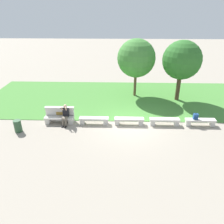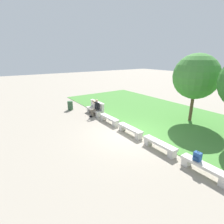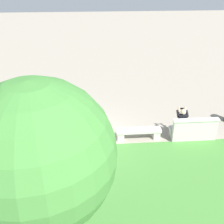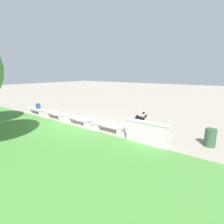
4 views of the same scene
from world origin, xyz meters
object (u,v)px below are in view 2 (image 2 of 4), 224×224
(bench_mid, at_px, (130,130))
(tree_left_background, at_px, (196,77))
(bench_far, at_px, (159,145))
(person_photographer, at_px, (95,107))
(backpack, at_px, (197,157))
(bench_end, at_px, (204,168))
(trash_bin, at_px, (70,106))
(bench_near, at_px, (109,119))
(bench_main, at_px, (94,111))

(bench_mid, distance_m, tree_left_background, 5.80)
(bench_far, height_order, person_photographer, person_photographer)
(bench_far, bearing_deg, tree_left_background, 107.40)
(bench_mid, bearing_deg, backpack, 0.12)
(bench_far, height_order, backpack, backpack)
(bench_end, height_order, trash_bin, trash_bin)
(bench_near, distance_m, person_photographer, 1.84)
(bench_mid, height_order, backpack, backpack)
(bench_end, distance_m, tree_left_background, 6.91)
(bench_main, xyz_separation_m, bench_far, (6.72, 0.00, 0.00))
(person_photographer, xyz_separation_m, trash_bin, (-2.67, -1.00, -0.36))
(bench_far, relative_size, tree_left_background, 0.40)
(bench_near, bearing_deg, bench_mid, 0.00)
(bench_near, height_order, trash_bin, trash_bin)
(person_photographer, bearing_deg, backpack, 0.60)
(backpack, relative_size, tree_left_background, 0.09)
(tree_left_background, bearing_deg, trash_bin, -140.42)
(bench_main, xyz_separation_m, tree_left_background, (5.15, 5.02, 2.84))
(bench_near, xyz_separation_m, tree_left_background, (2.91, 5.02, 2.84))
(bench_mid, distance_m, person_photographer, 4.05)
(trash_bin, bearing_deg, person_photographer, 20.50)
(bench_end, height_order, backpack, backpack)
(trash_bin, bearing_deg, bench_end, 5.49)
(bench_main, distance_m, person_photographer, 0.64)
(person_photographer, xyz_separation_m, tree_left_background, (4.70, 5.09, 2.40))
(bench_main, relative_size, tree_left_background, 0.40)
(bench_main, height_order, bench_far, same)
(bench_near, bearing_deg, bench_main, 180.00)
(bench_main, distance_m, tree_left_background, 7.73)
(bench_far, distance_m, tree_left_background, 5.97)
(person_photographer, bearing_deg, trash_bin, -159.50)
(bench_near, xyz_separation_m, person_photographer, (-1.79, -0.08, 0.44))
(bench_mid, relative_size, bench_far, 1.00)
(bench_mid, xyz_separation_m, trash_bin, (-6.70, -1.08, 0.08))
(bench_main, distance_m, backpack, 8.63)
(bench_mid, relative_size, bench_end, 1.00)
(bench_end, xyz_separation_m, person_photographer, (-8.51, -0.08, 0.44))
(bench_far, height_order, tree_left_background, tree_left_background)
(bench_mid, bearing_deg, tree_left_background, 82.40)
(bench_near, bearing_deg, person_photographer, -177.53)
(bench_mid, distance_m, trash_bin, 6.78)
(bench_far, xyz_separation_m, bench_end, (2.24, 0.00, 0.00))
(bench_main, xyz_separation_m, backpack, (8.63, 0.01, 0.33))
(bench_mid, xyz_separation_m, bench_end, (4.48, 0.00, 0.00))
(bench_near, height_order, tree_left_background, tree_left_background)
(bench_end, bearing_deg, trash_bin, -174.51)
(bench_main, relative_size, backpack, 4.36)
(bench_end, relative_size, person_photographer, 1.41)
(bench_end, relative_size, trash_bin, 2.49)
(person_photographer, xyz_separation_m, backpack, (8.17, 0.09, -0.11))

